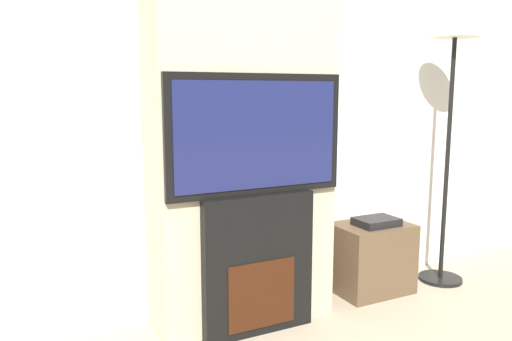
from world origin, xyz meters
name	(u,v)px	position (x,y,z in m)	size (l,w,h in m)	color
wall_back	(226,85)	(0.00, 2.03, 1.35)	(6.00, 0.06, 2.70)	silver
chimney_breast	(241,85)	(0.00, 1.82, 1.35)	(1.03, 0.36, 2.70)	#BCAD8E
fireplace	(256,264)	(0.00, 1.64, 0.38)	(0.64, 0.15, 0.77)	black
television	(256,135)	(0.00, 1.64, 1.09)	(1.00, 0.07, 0.63)	black
floor_lamp	(452,86)	(1.49, 1.72, 1.35)	(0.32, 0.32, 1.76)	black
media_stand	(372,257)	(0.93, 1.79, 0.24)	(0.49, 0.35, 0.51)	brown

